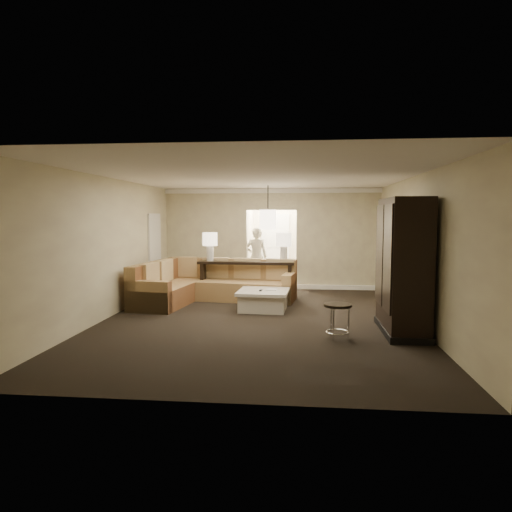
# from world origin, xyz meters

# --- Properties ---
(ground) EXTENTS (8.00, 8.00, 0.00)m
(ground) POSITION_xyz_m (0.00, 0.00, 0.00)
(ground) COLOR black
(ground) RESTS_ON ground
(wall_back) EXTENTS (6.00, 0.04, 2.80)m
(wall_back) POSITION_xyz_m (0.00, 4.00, 1.40)
(wall_back) COLOR beige
(wall_back) RESTS_ON ground
(wall_front) EXTENTS (6.00, 0.04, 2.80)m
(wall_front) POSITION_xyz_m (0.00, -4.00, 1.40)
(wall_front) COLOR beige
(wall_front) RESTS_ON ground
(wall_left) EXTENTS (0.04, 8.00, 2.80)m
(wall_left) POSITION_xyz_m (-3.00, 0.00, 1.40)
(wall_left) COLOR beige
(wall_left) RESTS_ON ground
(wall_right) EXTENTS (0.04, 8.00, 2.80)m
(wall_right) POSITION_xyz_m (3.00, 0.00, 1.40)
(wall_right) COLOR beige
(wall_right) RESTS_ON ground
(ceiling) EXTENTS (6.00, 8.00, 0.02)m
(ceiling) POSITION_xyz_m (0.00, 0.00, 2.80)
(ceiling) COLOR white
(ceiling) RESTS_ON wall_back
(crown_molding) EXTENTS (6.00, 0.10, 0.12)m
(crown_molding) POSITION_xyz_m (0.00, 3.95, 2.73)
(crown_molding) COLOR white
(crown_molding) RESTS_ON wall_back
(baseboard) EXTENTS (6.00, 0.10, 0.12)m
(baseboard) POSITION_xyz_m (0.00, 3.95, 0.06)
(baseboard) COLOR white
(baseboard) RESTS_ON ground
(side_door) EXTENTS (0.05, 0.90, 2.10)m
(side_door) POSITION_xyz_m (-2.97, 2.80, 1.05)
(side_door) COLOR white
(side_door) RESTS_ON ground
(foyer) EXTENTS (1.44, 2.02, 2.80)m
(foyer) POSITION_xyz_m (0.00, 5.34, 1.30)
(foyer) COLOR silver
(foyer) RESTS_ON ground
(sectional_sofa) EXTENTS (3.60, 2.75, 0.99)m
(sectional_sofa) POSITION_xyz_m (-1.40, 1.90, 0.39)
(sectional_sofa) COLOR brown
(sectional_sofa) RESTS_ON ground
(coffee_table) EXTENTS (1.12, 1.12, 0.45)m
(coffee_table) POSITION_xyz_m (0.03, 1.00, 0.22)
(coffee_table) COLOR white
(coffee_table) RESTS_ON ground
(console_table) EXTENTS (2.40, 0.60, 0.92)m
(console_table) POSITION_xyz_m (-0.51, 2.40, 0.55)
(console_table) COLOR black
(console_table) RESTS_ON ground
(armoire) EXTENTS (0.70, 1.63, 2.34)m
(armoire) POSITION_xyz_m (2.59, -0.69, 1.12)
(armoire) COLOR black
(armoire) RESTS_ON ground
(drink_table) EXTENTS (0.47, 0.47, 0.58)m
(drink_table) POSITION_xyz_m (1.45, -1.20, 0.42)
(drink_table) COLOR black
(drink_table) RESTS_ON ground
(table_lamp_left) EXTENTS (0.37, 0.37, 0.70)m
(table_lamp_left) POSITION_xyz_m (-1.43, 2.43, 1.39)
(table_lamp_left) COLOR silver
(table_lamp_left) RESTS_ON console_table
(table_lamp_right) EXTENTS (0.37, 0.37, 0.70)m
(table_lamp_right) POSITION_xyz_m (0.41, 2.38, 1.39)
(table_lamp_right) COLOR silver
(table_lamp_right) RESTS_ON console_table
(pendant_light) EXTENTS (0.38, 0.38, 1.09)m
(pendant_light) POSITION_xyz_m (0.00, 2.70, 1.95)
(pendant_light) COLOR black
(pendant_light) RESTS_ON ceiling
(person) EXTENTS (0.71, 0.50, 1.90)m
(person) POSITION_xyz_m (-0.45, 4.30, 0.95)
(person) COLOR beige
(person) RESTS_ON ground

